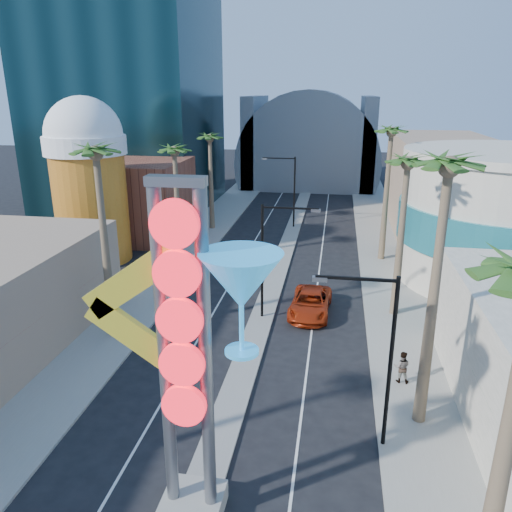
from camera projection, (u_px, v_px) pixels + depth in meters
The scene contains 21 objects.
sidewalk_west at pixel (190, 246), 49.79m from camera, with size 5.00×100.00×0.15m, color gray.
sidewalk_east at pixel (386, 256), 46.89m from camera, with size 5.00×100.00×0.15m, color gray.
median at pixel (288, 242), 51.15m from camera, with size 1.60×84.00×0.15m, color gray.
hotel_tower at pixel (121, 1), 59.72m from camera, with size 20.00×20.00×50.00m, color black.
brick_filler_west at pixel (137, 199), 52.35m from camera, with size 10.00×10.00×8.00m, color brown.
filler_east at pixel (438, 182), 56.51m from camera, with size 10.00×20.00×10.00m, color tan.
beer_mug at pixel (88, 175), 43.79m from camera, with size 7.00×7.00×14.50m.
turquoise_building at pixel (507, 219), 39.27m from camera, with size 16.60×16.60×10.60m.
canopy at pixel (310, 158), 81.64m from camera, with size 22.00×16.00×22.00m.
neon_sign at pixel (208, 340), 15.93m from camera, with size 6.53×2.60×12.55m.
streetlight_0 at pixel (270, 251), 32.69m from camera, with size 3.79×0.25×8.00m.
streetlight_1 at pixel (290, 185), 55.33m from camera, with size 3.79×0.25×8.00m.
streetlight_2 at pixel (380, 348), 20.53m from camera, with size 3.45×0.25×8.00m.
palm_1 at pixel (97, 165), 28.52m from camera, with size 2.40×2.40×12.70m.
palm_2 at pixel (175, 158), 42.06m from camera, with size 2.40×2.40×11.20m.
palm_3 at pixel (210, 143), 53.29m from camera, with size 2.40×2.40×11.20m.
palm_5 at pixel (447, 185), 20.02m from camera, with size 2.40×2.40×13.20m.
palm_6 at pixel (407, 172), 31.67m from camera, with size 2.40×2.40×11.70m.
palm_7 at pixel (391, 140), 42.63m from camera, with size 2.40×2.40×12.70m.
red_pickup at pixel (310, 303), 34.73m from camera, with size 2.66×5.77×1.60m, color #AE2C0D.
pedestrian_b at pixel (402, 367), 26.30m from camera, with size 0.86×0.67×1.76m, color gray.
Camera 1 is at (4.62, -10.86, 14.91)m, focal length 35.00 mm.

